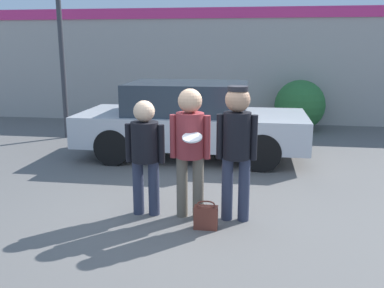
{
  "coord_description": "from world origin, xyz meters",
  "views": [
    {
      "loc": [
        0.8,
        -5.41,
        2.3
      ],
      "look_at": [
        -0.03,
        0.17,
        0.98
      ],
      "focal_mm": 40.0,
      "sensor_mm": 36.0,
      "label": 1
    }
  ],
  "objects_px": {
    "handbag": "(206,217)",
    "shrub": "(300,105)",
    "parked_car_near": "(191,120)",
    "person_middle_with_frisbee": "(190,141)",
    "person_right": "(237,141)",
    "person_left": "(145,148)"
  },
  "relations": [
    {
      "from": "parked_car_near",
      "to": "shrub",
      "type": "relative_size",
      "value": 3.38
    },
    {
      "from": "person_left",
      "to": "parked_car_near",
      "type": "distance_m",
      "value": 3.2
    },
    {
      "from": "person_middle_with_frisbee",
      "to": "shrub",
      "type": "relative_size",
      "value": 1.28
    },
    {
      "from": "person_left",
      "to": "shrub",
      "type": "distance_m",
      "value": 6.98
    },
    {
      "from": "person_middle_with_frisbee",
      "to": "handbag",
      "type": "height_order",
      "value": "person_middle_with_frisbee"
    },
    {
      "from": "shrub",
      "to": "handbag",
      "type": "distance_m",
      "value": 7.07
    },
    {
      "from": "person_right",
      "to": "person_left",
      "type": "bearing_deg",
      "value": 179.13
    },
    {
      "from": "person_middle_with_frisbee",
      "to": "parked_car_near",
      "type": "bearing_deg",
      "value": 98.47
    },
    {
      "from": "person_middle_with_frisbee",
      "to": "person_right",
      "type": "relative_size",
      "value": 0.98
    },
    {
      "from": "handbag",
      "to": "person_right",
      "type": "bearing_deg",
      "value": 44.2
    },
    {
      "from": "person_right",
      "to": "shrub",
      "type": "distance_m",
      "value": 6.64
    },
    {
      "from": "parked_car_near",
      "to": "handbag",
      "type": "relative_size",
      "value": 13.6
    },
    {
      "from": "handbag",
      "to": "person_left",
      "type": "bearing_deg",
      "value": 157.41
    },
    {
      "from": "person_right",
      "to": "shrub",
      "type": "relative_size",
      "value": 1.31
    },
    {
      "from": "shrub",
      "to": "handbag",
      "type": "relative_size",
      "value": 4.02
    },
    {
      "from": "person_right",
      "to": "parked_car_near",
      "type": "distance_m",
      "value": 3.41
    },
    {
      "from": "person_left",
      "to": "person_right",
      "type": "xyz_separation_m",
      "value": [
        1.22,
        -0.02,
        0.15
      ]
    },
    {
      "from": "handbag",
      "to": "shrub",
      "type": "bearing_deg",
      "value": 75.48
    },
    {
      "from": "person_middle_with_frisbee",
      "to": "person_right",
      "type": "distance_m",
      "value": 0.61
    },
    {
      "from": "person_right",
      "to": "handbag",
      "type": "bearing_deg",
      "value": -135.8
    },
    {
      "from": "person_right",
      "to": "parked_car_near",
      "type": "bearing_deg",
      "value": 108.67
    },
    {
      "from": "person_middle_with_frisbee",
      "to": "parked_car_near",
      "type": "xyz_separation_m",
      "value": [
        -0.48,
        3.2,
        -0.27
      ]
    }
  ]
}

